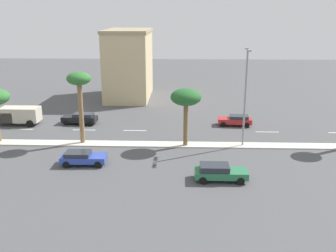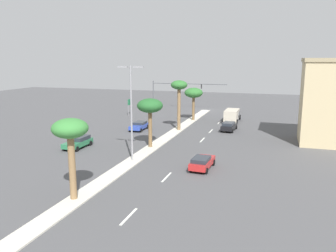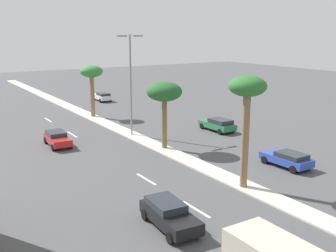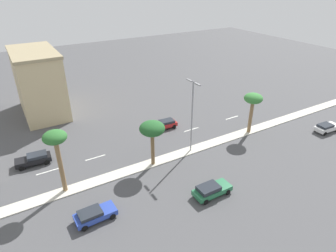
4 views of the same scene
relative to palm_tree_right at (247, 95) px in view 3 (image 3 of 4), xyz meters
name	(u,v)px [view 3 (image 3 of 4)]	position (x,y,z in m)	size (l,w,h in m)	color
ground_plane	(140,139)	(0.25, 15.56, -6.60)	(160.00, 160.00, 0.00)	#4C4C4F
median_curb	(98,120)	(0.25, 26.39, -6.54)	(1.80, 97.54, 0.12)	beige
lane_stripe_far	(196,209)	(-4.92, -1.12, -6.59)	(0.20, 2.80, 0.01)	silver
lane_stripe_mid	(146,179)	(-4.92, 5.16, -6.59)	(0.20, 2.80, 0.01)	silver
lane_stripe_center	(72,134)	(-4.92, 21.18, -6.59)	(0.20, 2.80, 0.01)	silver
lane_stripe_inboard	(48,120)	(-4.92, 29.87, -6.59)	(0.20, 2.80, 0.01)	silver
palm_tree_right	(247,95)	(0.00, 0.00, 0.00)	(2.57, 2.57, 7.77)	olive
palm_tree_far	(164,93)	(0.51, 11.29, -1.36)	(3.24, 3.24, 6.17)	brown
palm_tree_left	(92,74)	(0.49, 28.52, -1.10)	(2.81, 2.81, 6.50)	olive
street_lamp_center	(131,77)	(0.28, 17.46, -0.48)	(2.90, 0.24, 10.30)	gray
sedan_green_front	(218,124)	(9.23, 14.13, -5.85)	(2.00, 4.51, 1.40)	#287047
sedan_black_leading	(169,214)	(-7.57, -2.19, -5.83)	(2.16, 4.55, 1.43)	black
sedan_red_trailing	(57,138)	(-7.60, 17.71, -5.87)	(2.06, 4.28, 1.33)	red
sedan_blue_outboard	(287,159)	(6.13, 1.53, -5.90)	(2.09, 4.26, 1.27)	#2D47AD
sedan_white_rear	(102,96)	(6.54, 39.44, -5.87)	(2.08, 4.24, 1.33)	silver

